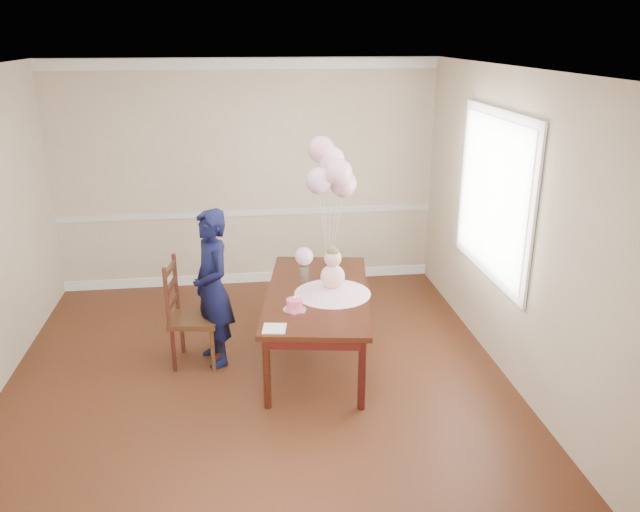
# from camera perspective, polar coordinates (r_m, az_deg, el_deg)

# --- Properties ---
(floor) EXTENTS (4.50, 5.00, 0.00)m
(floor) POSITION_cam_1_polar(r_m,az_deg,el_deg) (5.67, -5.57, -11.87)
(floor) COLOR #371A0D
(floor) RESTS_ON ground
(ceiling) EXTENTS (4.50, 5.00, 0.02)m
(ceiling) POSITION_cam_1_polar(r_m,az_deg,el_deg) (4.84, -6.68, 16.49)
(ceiling) COLOR white
(ceiling) RESTS_ON wall_back
(wall_back) EXTENTS (4.50, 0.02, 2.70)m
(wall_back) POSITION_cam_1_polar(r_m,az_deg,el_deg) (7.51, -6.69, 7.24)
(wall_back) COLOR #BDA98B
(wall_back) RESTS_ON floor
(wall_front) EXTENTS (4.50, 0.02, 2.70)m
(wall_front) POSITION_cam_1_polar(r_m,az_deg,el_deg) (2.84, -4.42, -15.11)
(wall_front) COLOR #BDA98B
(wall_front) RESTS_ON floor
(wall_right) EXTENTS (0.02, 5.00, 2.70)m
(wall_right) POSITION_cam_1_polar(r_m,az_deg,el_deg) (5.61, 17.57, 2.08)
(wall_right) COLOR #BDA98B
(wall_right) RESTS_ON floor
(chair_rail_trim) EXTENTS (4.50, 0.02, 0.07)m
(chair_rail_trim) POSITION_cam_1_polar(r_m,az_deg,el_deg) (7.61, -6.55, 3.92)
(chair_rail_trim) COLOR silver
(chair_rail_trim) RESTS_ON wall_back
(crown_molding) EXTENTS (4.50, 0.02, 0.12)m
(crown_molding) POSITION_cam_1_polar(r_m,az_deg,el_deg) (7.33, -7.10, 17.04)
(crown_molding) COLOR white
(crown_molding) RESTS_ON wall_back
(baseboard_trim) EXTENTS (4.50, 0.02, 0.12)m
(baseboard_trim) POSITION_cam_1_polar(r_m,az_deg,el_deg) (7.88, -6.31, -1.96)
(baseboard_trim) COLOR white
(baseboard_trim) RESTS_ON floor
(window_frame) EXTENTS (0.02, 1.66, 1.56)m
(window_frame) POSITION_cam_1_polar(r_m,az_deg,el_deg) (5.98, 15.62, 5.36)
(window_frame) COLOR white
(window_frame) RESTS_ON wall_right
(window_blinds) EXTENTS (0.01, 1.50, 1.40)m
(window_blinds) POSITION_cam_1_polar(r_m,az_deg,el_deg) (5.98, 15.46, 5.36)
(window_blinds) COLOR white
(window_blinds) RESTS_ON wall_right
(dining_table_top) EXTENTS (1.21, 1.98, 0.05)m
(dining_table_top) POSITION_cam_1_polar(r_m,az_deg,el_deg) (5.81, -0.22, -3.45)
(dining_table_top) COLOR black
(dining_table_top) RESTS_ON table_leg_fl
(table_apron) EXTENTS (1.11, 1.88, 0.09)m
(table_apron) POSITION_cam_1_polar(r_m,az_deg,el_deg) (5.84, -0.22, -4.08)
(table_apron) COLOR black
(table_apron) RESTS_ON table_leg_fl
(table_leg_fl) EXTENTS (0.07, 0.07, 0.65)m
(table_leg_fl) POSITION_cam_1_polar(r_m,az_deg,el_deg) (5.23, -4.88, -10.62)
(table_leg_fl) COLOR black
(table_leg_fl) RESTS_ON floor
(table_leg_fr) EXTENTS (0.07, 0.07, 0.65)m
(table_leg_fr) POSITION_cam_1_polar(r_m,az_deg,el_deg) (5.21, 3.84, -10.76)
(table_leg_fr) COLOR black
(table_leg_fr) RESTS_ON floor
(table_leg_bl) EXTENTS (0.07, 0.07, 0.65)m
(table_leg_bl) POSITION_cam_1_polar(r_m,az_deg,el_deg) (6.76, -3.30, -3.25)
(table_leg_bl) COLOR black
(table_leg_bl) RESTS_ON floor
(table_leg_br) EXTENTS (0.07, 0.07, 0.65)m
(table_leg_br) POSITION_cam_1_polar(r_m,az_deg,el_deg) (6.74, 3.34, -3.32)
(table_leg_br) COLOR black
(table_leg_br) RESTS_ON floor
(baby_skirt) EXTENTS (0.81, 0.81, 0.09)m
(baby_skirt) POSITION_cam_1_polar(r_m,az_deg,el_deg) (5.74, 1.15, -3.01)
(baby_skirt) COLOR #FFBBD2
(baby_skirt) RESTS_ON dining_table_top
(baby_torso) EXTENTS (0.22, 0.22, 0.22)m
(baby_torso) POSITION_cam_1_polar(r_m,az_deg,el_deg) (5.69, 1.16, -1.89)
(baby_torso) COLOR #FFA1C2
(baby_torso) RESTS_ON baby_skirt
(baby_head) EXTENTS (0.16, 0.16, 0.16)m
(baby_head) POSITION_cam_1_polar(r_m,az_deg,el_deg) (5.63, 1.17, -0.22)
(baby_head) COLOR beige
(baby_head) RESTS_ON baby_torso
(baby_hair) EXTENTS (0.11, 0.11, 0.11)m
(baby_hair) POSITION_cam_1_polar(r_m,az_deg,el_deg) (5.61, 1.18, 0.32)
(baby_hair) COLOR brown
(baby_hair) RESTS_ON baby_head
(cake_platter) EXTENTS (0.23, 0.23, 0.01)m
(cake_platter) POSITION_cam_1_polar(r_m,az_deg,el_deg) (5.43, -2.34, -4.91)
(cake_platter) COLOR silver
(cake_platter) RESTS_ON dining_table_top
(birthday_cake) EXTENTS (0.16, 0.16, 0.09)m
(birthday_cake) POSITION_cam_1_polar(r_m,az_deg,el_deg) (5.41, -2.35, -4.43)
(birthday_cake) COLOR #ED4B6D
(birthday_cake) RESTS_ON cake_platter
(cake_flower_a) EXTENTS (0.03, 0.03, 0.03)m
(cake_flower_a) POSITION_cam_1_polar(r_m,az_deg,el_deg) (5.38, -2.35, -3.84)
(cake_flower_a) COLOR white
(cake_flower_a) RESTS_ON birthday_cake
(cake_flower_b) EXTENTS (0.03, 0.03, 0.03)m
(cake_flower_b) POSITION_cam_1_polar(r_m,az_deg,el_deg) (5.40, -2.05, -3.77)
(cake_flower_b) COLOR silver
(cake_flower_b) RESTS_ON birthday_cake
(rose_vase_near) EXTENTS (0.11, 0.11, 0.15)m
(rose_vase_near) POSITION_cam_1_polar(r_m,az_deg,el_deg) (6.04, -1.46, -1.53)
(rose_vase_near) COLOR white
(rose_vase_near) RESTS_ON dining_table_top
(roses_near) EXTENTS (0.18, 0.18, 0.18)m
(roses_near) POSITION_cam_1_polar(r_m,az_deg,el_deg) (5.98, -1.48, -0.04)
(roses_near) COLOR beige
(roses_near) RESTS_ON rose_vase_near
(napkin) EXTENTS (0.21, 0.21, 0.01)m
(napkin) POSITION_cam_1_polar(r_m,az_deg,el_deg) (5.11, -4.19, -6.62)
(napkin) COLOR silver
(napkin) RESTS_ON dining_table_top
(balloon_weight) EXTENTS (0.04, 0.04, 0.02)m
(balloon_weight) POSITION_cam_1_polar(r_m,az_deg,el_deg) (6.27, 0.78, -1.33)
(balloon_weight) COLOR #B5B4B9
(balloon_weight) RESTS_ON dining_table_top
(balloon_a) EXTENTS (0.26, 0.26, 0.26)m
(balloon_a) POSITION_cam_1_polar(r_m,az_deg,el_deg) (6.00, -0.08, 6.90)
(balloon_a) COLOR #F9B0D6
(balloon_a) RESTS_ON balloon_ribbon_a
(balloon_b) EXTENTS (0.26, 0.26, 0.26)m
(balloon_b) POSITION_cam_1_polar(r_m,az_deg,el_deg) (5.93, 1.72, 7.66)
(balloon_b) COLOR #FFB4C7
(balloon_b) RESTS_ON balloon_ribbon_b
(balloon_c) EXTENTS (0.26, 0.26, 0.26)m
(balloon_c) POSITION_cam_1_polar(r_m,az_deg,el_deg) (6.05, 1.02, 8.80)
(balloon_c) COLOR #FFB4DB
(balloon_c) RESTS_ON balloon_ribbon_c
(balloon_d) EXTENTS (0.26, 0.26, 0.26)m
(balloon_d) POSITION_cam_1_polar(r_m,az_deg,el_deg) (6.05, 0.13, 9.71)
(balloon_d) COLOR #E8A4B1
(balloon_d) RESTS_ON balloon_ribbon_d
(balloon_e) EXTENTS (0.26, 0.26, 0.26)m
(balloon_e) POSITION_cam_1_polar(r_m,az_deg,el_deg) (6.08, 2.15, 6.61)
(balloon_e) COLOR #DD9CAF
(balloon_e) RESTS_ON balloon_ribbon_e
(balloon_ribbon_a) EXTENTS (0.08, 0.02, 0.78)m
(balloon_ribbon_a) POSITION_cam_1_polar(r_m,az_deg,el_deg) (6.14, 0.36, 2.07)
(balloon_ribbon_a) COLOR white
(balloon_ribbon_a) RESTS_ON balloon_weight
(balloon_ribbon_b) EXTENTS (0.09, 0.06, 0.87)m
(balloon_ribbon_b) POSITION_cam_1_polar(r_m,az_deg,el_deg) (6.10, 1.23, 2.41)
(balloon_ribbon_b) COLOR silver
(balloon_ribbon_b) RESTS_ON balloon_weight
(balloon_ribbon_c) EXTENTS (0.03, 0.08, 0.96)m
(balloon_ribbon_c) POSITION_cam_1_polar(r_m,az_deg,el_deg) (6.16, 0.89, 3.02)
(balloon_ribbon_c) COLOR white
(balloon_ribbon_c) RESTS_ON balloon_weight
(balloon_ribbon_d) EXTENTS (0.06, 0.11, 1.05)m
(balloon_ribbon_d) POSITION_cam_1_polar(r_m,az_deg,el_deg) (6.15, 0.46, 3.46)
(balloon_ribbon_d) COLOR white
(balloon_ribbon_d) RESTS_ON balloon_weight
(balloon_ribbon_e) EXTENTS (0.14, 0.05, 0.72)m
(balloon_ribbon_e) POSITION_cam_1_polar(r_m,az_deg,el_deg) (6.18, 1.44, 1.96)
(balloon_ribbon_e) COLOR white
(balloon_ribbon_e) RESTS_ON balloon_weight
(dining_chair_seat) EXTENTS (0.50, 0.50, 0.05)m
(dining_chair_seat) POSITION_cam_1_polar(r_m,az_deg,el_deg) (5.96, -11.34, -5.62)
(dining_chair_seat) COLOR #351C0E
(dining_chair_seat) RESTS_ON chair_leg_fl
(chair_leg_fl) EXTENTS (0.05, 0.05, 0.43)m
(chair_leg_fl) POSITION_cam_1_polar(r_m,az_deg,el_deg) (5.94, -13.25, -8.37)
(chair_leg_fl) COLOR black
(chair_leg_fl) RESTS_ON floor
(chair_leg_fr) EXTENTS (0.05, 0.05, 0.43)m
(chair_leg_fr) POSITION_cam_1_polar(r_m,az_deg,el_deg) (5.87, -9.78, -8.49)
(chair_leg_fr) COLOR #3E2410
(chair_leg_fr) RESTS_ON floor
(chair_leg_bl) EXTENTS (0.05, 0.05, 0.43)m
(chair_leg_bl) POSITION_cam_1_polar(r_m,az_deg,el_deg) (6.25, -12.50, -6.82)
(chair_leg_bl) COLOR #36170E
(chair_leg_bl) RESTS_ON floor
(chair_leg_br) EXTENTS (0.05, 0.05, 0.43)m
(chair_leg_br) POSITION_cam_1_polar(r_m,az_deg,el_deg) (6.18, -9.22, -6.90)
(chair_leg_br) COLOR black
(chair_leg_br) RESTS_ON floor
(chair_back_post_l) EXTENTS (0.05, 0.05, 0.56)m
(chair_back_post_l) POSITION_cam_1_polar(r_m,az_deg,el_deg) (5.72, -13.85, -3.71)
(chair_back_post_l) COLOR #37190F
(chair_back_post_l) RESTS_ON dining_chair_seat
(chair_back_post_r) EXTENTS (0.05, 0.05, 0.56)m
(chair_back_post_r) POSITION_cam_1_polar(r_m,az_deg,el_deg) (6.05, -13.05, -2.35)
(chair_back_post_r) COLOR #3E1711
(chair_back_post_r) RESTS_ON dining_chair_seat
(chair_slat_low) EXTENTS (0.09, 0.40, 0.05)m
(chair_slat_low) POSITION_cam_1_polar(r_m,az_deg,el_deg) (5.93, -13.35, -4.08)
(chair_slat_low) COLOR #371C0F
(chair_slat_low) RESTS_ON dining_chair_seat
(chair_slat_mid) EXTENTS (0.09, 0.40, 0.05)m
(chair_slat_mid) POSITION_cam_1_polar(r_m,az_deg,el_deg) (5.87, -13.47, -2.65)
(chair_slat_mid) COLOR #3B1510
(chair_slat_mid) RESTS_ON dining_chair_seat
(chair_slat_top) EXTENTS (0.09, 0.40, 0.05)m
(chair_slat_top) POSITION_cam_1_polar(r_m,az_deg,el_deg) (5.81, -13.60, -1.19)
(chair_slat_top) COLOR #371E0F
(chair_slat_top) RESTS_ON dining_chair_seat
(woman) EXTENTS (0.53, 0.64, 1.49)m
(woman) POSITION_cam_1_polar(r_m,az_deg,el_deg) (5.82, -9.81, -2.92)
(woman) COLOR black
(woman) RESTS_ON floor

